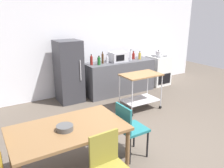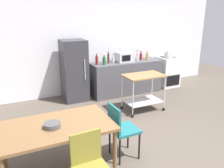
% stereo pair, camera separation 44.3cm
% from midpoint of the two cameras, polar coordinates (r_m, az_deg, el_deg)
% --- Properties ---
extents(ground_plane, '(12.00, 12.00, 0.00)m').
position_cam_midpoint_polar(ground_plane, '(4.15, 13.19, -14.90)').
color(ground_plane, brown).
extents(back_wall, '(8.40, 0.12, 2.90)m').
position_cam_midpoint_polar(back_wall, '(6.35, -4.21, 10.76)').
color(back_wall, white).
rests_on(back_wall, ground_plane).
extents(kitchen_counter, '(2.00, 0.64, 0.90)m').
position_cam_midpoint_polar(kitchen_counter, '(6.41, 5.48, 1.66)').
color(kitchen_counter, '#4C4C51').
rests_on(kitchen_counter, ground_plane).
extents(dining_table, '(1.50, 0.90, 0.75)m').
position_cam_midpoint_polar(dining_table, '(3.17, -9.82, -11.47)').
color(dining_table, brown).
rests_on(dining_table, ground_plane).
extents(chair_teal, '(0.41, 0.41, 0.89)m').
position_cam_midpoint_polar(chair_teal, '(3.53, 5.86, -10.87)').
color(chair_teal, '#1E666B').
rests_on(chair_teal, ground_plane).
extents(chair_olive, '(0.42, 0.42, 0.89)m').
position_cam_midpoint_polar(chair_olive, '(2.77, -0.69, -19.77)').
color(chair_olive, olive).
rests_on(chair_olive, ground_plane).
extents(stove_oven, '(0.60, 0.61, 0.92)m').
position_cam_midpoint_polar(stove_oven, '(7.25, 15.32, 3.01)').
color(stove_oven, white).
rests_on(stove_oven, ground_plane).
extents(refrigerator, '(0.60, 0.63, 1.55)m').
position_cam_midpoint_polar(refrigerator, '(5.83, -7.31, 3.30)').
color(refrigerator, '#333338').
rests_on(refrigerator, ground_plane).
extents(kitchen_cart, '(0.91, 0.57, 0.85)m').
position_cam_midpoint_polar(kitchen_cart, '(5.27, 10.27, -0.67)').
color(kitchen_cart, olive).
rests_on(kitchen_cart, ground_plane).
extents(bottle_soy_sauce, '(0.07, 0.07, 0.27)m').
position_cam_midpoint_polar(bottle_soy_sauce, '(5.88, -1.68, 5.97)').
color(bottle_soy_sauce, maroon).
rests_on(bottle_soy_sauce, kitchen_counter).
extents(bottle_vinegar, '(0.08, 0.08, 0.23)m').
position_cam_midpoint_polar(bottle_vinegar, '(5.87, 0.20, 5.80)').
color(bottle_vinegar, '#1E6628').
rests_on(bottle_vinegar, kitchen_counter).
extents(bottle_sparkling_water, '(0.06, 0.06, 0.31)m').
position_cam_midpoint_polar(bottle_sparkling_water, '(6.03, 1.19, 6.43)').
color(bottle_sparkling_water, '#4C2D19').
rests_on(bottle_sparkling_water, kitchen_counter).
extents(bottle_soda, '(0.07, 0.07, 0.23)m').
position_cam_midpoint_polar(bottle_soda, '(6.10, 2.39, 6.13)').
color(bottle_soda, silver).
rests_on(bottle_soda, kitchen_counter).
extents(microwave, '(0.46, 0.35, 0.26)m').
position_cam_midpoint_polar(microwave, '(6.25, 5.20, 6.74)').
color(microwave, silver).
rests_on(microwave, kitchen_counter).
extents(bottle_olive_oil, '(0.08, 0.08, 0.30)m').
position_cam_midpoint_polar(bottle_olive_oil, '(6.42, 8.40, 6.84)').
color(bottle_olive_oil, silver).
rests_on(bottle_olive_oil, kitchen_counter).
extents(bottle_sesame_oil, '(0.08, 0.08, 0.23)m').
position_cam_midpoint_polar(bottle_sesame_oil, '(6.60, 9.14, 6.81)').
color(bottle_sesame_oil, maroon).
rests_on(bottle_sesame_oil, kitchen_counter).
extents(bottle_hot_sauce, '(0.07, 0.07, 0.23)m').
position_cam_midpoint_polar(bottle_hot_sauce, '(6.59, 10.71, 6.76)').
color(bottle_hot_sauce, gold).
rests_on(bottle_hot_sauce, kitchen_counter).
extents(fruit_bowl, '(0.22, 0.22, 0.07)m').
position_cam_midpoint_polar(fruit_bowl, '(3.07, -10.70, -10.19)').
color(fruit_bowl, '#4C4C4C').
rests_on(fruit_bowl, dining_table).
extents(kettle, '(0.24, 0.17, 0.19)m').
position_cam_midpoint_polar(kettle, '(6.99, 15.46, 7.08)').
color(kettle, silver).
rests_on(kettle, stove_oven).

